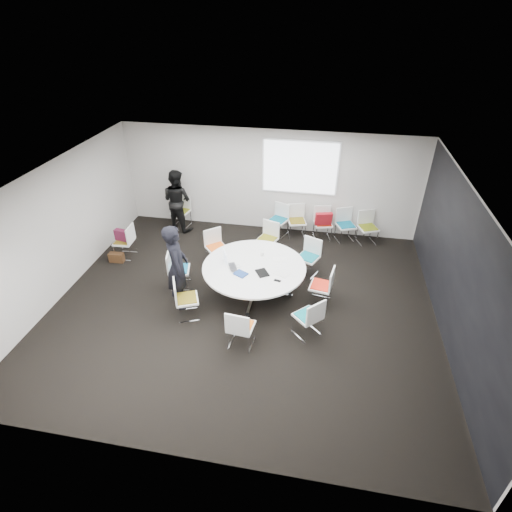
% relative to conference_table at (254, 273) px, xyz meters
% --- Properties ---
extents(room_shell, '(8.08, 7.08, 2.88)m').
position_rel_conference_table_xyz_m(room_shell, '(-0.06, -0.41, 0.86)').
color(room_shell, black).
rests_on(room_shell, ground).
extents(conference_table, '(2.21, 2.21, 0.73)m').
position_rel_conference_table_xyz_m(conference_table, '(0.00, 0.00, 0.00)').
color(conference_table, silver).
rests_on(conference_table, ground).
extents(projection_screen, '(1.90, 0.03, 1.35)m').
position_rel_conference_table_xyz_m(projection_screen, '(0.64, 3.05, 1.31)').
color(projection_screen, white).
rests_on(projection_screen, room_shell).
extents(chair_ring_a, '(0.52, 0.53, 0.88)m').
position_rel_conference_table_xyz_m(chair_ring_a, '(1.45, -0.06, -0.26)').
color(chair_ring_a, silver).
rests_on(chair_ring_a, ground).
extents(chair_ring_b, '(0.61, 0.60, 0.88)m').
position_rel_conference_table_xyz_m(chair_ring_b, '(1.10, 1.00, -0.26)').
color(chair_ring_b, silver).
rests_on(chair_ring_b, ground).
extents(chair_ring_c, '(0.58, 0.58, 0.88)m').
position_rel_conference_table_xyz_m(chair_ring_c, '(0.03, 1.64, -0.26)').
color(chair_ring_c, silver).
rests_on(chair_ring_c, ground).
extents(chair_ring_d, '(0.64, 0.64, 0.88)m').
position_rel_conference_table_xyz_m(chair_ring_d, '(-1.12, 1.03, -0.26)').
color(chair_ring_d, silver).
rests_on(chair_ring_d, ground).
extents(chair_ring_e, '(0.54, 0.55, 0.88)m').
position_rel_conference_table_xyz_m(chair_ring_e, '(-1.71, -0.03, -0.26)').
color(chair_ring_e, silver).
rests_on(chair_ring_e, ground).
extents(chair_ring_f, '(0.59, 0.60, 0.88)m').
position_rel_conference_table_xyz_m(chair_ring_f, '(-1.21, -0.99, -0.26)').
color(chair_ring_f, silver).
rests_on(chair_ring_f, ground).
extents(chair_ring_g, '(0.50, 0.49, 0.88)m').
position_rel_conference_table_xyz_m(chair_ring_g, '(0.05, -1.59, -0.26)').
color(chair_ring_g, silver).
rests_on(chair_ring_g, ground).
extents(chair_ring_h, '(0.64, 0.64, 0.88)m').
position_rel_conference_table_xyz_m(chair_ring_h, '(1.25, -1.07, -0.26)').
color(chair_ring_h, silver).
rests_on(chair_ring_h, ground).
extents(chair_back_a, '(0.60, 0.59, 0.88)m').
position_rel_conference_table_xyz_m(chair_back_a, '(0.16, 2.73, -0.26)').
color(chair_back_a, silver).
rests_on(chair_back_a, ground).
extents(chair_back_b, '(0.56, 0.55, 0.88)m').
position_rel_conference_table_xyz_m(chair_back_b, '(0.67, 2.75, -0.26)').
color(chair_back_b, silver).
rests_on(chair_back_b, ground).
extents(chair_back_c, '(0.55, 0.55, 0.88)m').
position_rel_conference_table_xyz_m(chair_back_c, '(1.37, 2.75, -0.26)').
color(chair_back_c, silver).
rests_on(chair_back_c, ground).
extents(chair_back_d, '(0.60, 0.59, 0.88)m').
position_rel_conference_table_xyz_m(chair_back_d, '(1.97, 2.75, -0.26)').
color(chair_back_d, silver).
rests_on(chair_back_d, ground).
extents(chair_back_e, '(0.59, 0.59, 0.88)m').
position_rel_conference_table_xyz_m(chair_back_e, '(2.55, 2.72, -0.26)').
color(chair_back_e, silver).
rests_on(chair_back_e, ground).
extents(chair_spare_left, '(0.47, 0.48, 0.88)m').
position_rel_conference_table_xyz_m(chair_spare_left, '(-3.46, 0.91, -0.26)').
color(chair_spare_left, silver).
rests_on(chair_spare_left, ground).
extents(chair_person_back, '(0.53, 0.52, 0.88)m').
position_rel_conference_table_xyz_m(chair_person_back, '(-2.64, 2.75, -0.26)').
color(chair_person_back, silver).
rests_on(chair_person_back, ground).
extents(person_main, '(0.67, 0.81, 1.88)m').
position_rel_conference_table_xyz_m(person_main, '(-1.48, -0.61, 0.40)').
color(person_main, black).
rests_on(person_main, ground).
extents(person_back, '(1.02, 0.91, 1.74)m').
position_rel_conference_table_xyz_m(person_back, '(-2.64, 2.59, 0.33)').
color(person_back, black).
rests_on(person_back, ground).
extents(laptop, '(0.35, 0.41, 0.03)m').
position_rel_conference_table_xyz_m(laptop, '(-0.39, -0.12, 0.20)').
color(laptop, '#333338').
rests_on(laptop, conference_table).
extents(laptop_lid, '(0.14, 0.28, 0.22)m').
position_rel_conference_table_xyz_m(laptop_lid, '(-0.65, 0.05, 0.32)').
color(laptop_lid, silver).
rests_on(laptop_lid, conference_table).
extents(notebook_black, '(0.34, 0.37, 0.02)m').
position_rel_conference_table_xyz_m(notebook_black, '(0.21, -0.23, 0.20)').
color(notebook_black, black).
rests_on(notebook_black, conference_table).
extents(tablet_folio, '(0.32, 0.30, 0.03)m').
position_rel_conference_table_xyz_m(tablet_folio, '(-0.22, -0.34, 0.20)').
color(tablet_folio, navy).
rests_on(tablet_folio, conference_table).
extents(papers_right, '(0.33, 0.26, 0.00)m').
position_rel_conference_table_xyz_m(papers_right, '(0.51, 0.36, 0.19)').
color(papers_right, white).
rests_on(papers_right, conference_table).
extents(papers_front, '(0.36, 0.31, 0.00)m').
position_rel_conference_table_xyz_m(papers_front, '(0.62, -0.17, 0.19)').
color(papers_front, silver).
rests_on(papers_front, conference_table).
extents(cup, '(0.08, 0.08, 0.09)m').
position_rel_conference_table_xyz_m(cup, '(0.10, 0.45, 0.24)').
color(cup, white).
rests_on(cup, conference_table).
extents(phone, '(0.15, 0.10, 0.01)m').
position_rel_conference_table_xyz_m(phone, '(0.56, -0.43, 0.20)').
color(phone, black).
rests_on(phone, conference_table).
extents(maroon_bag, '(0.42, 0.20, 0.28)m').
position_rel_conference_table_xyz_m(maroon_bag, '(-3.47, 0.91, 0.08)').
color(maroon_bag, '#56162F').
rests_on(maroon_bag, chair_spare_left).
extents(brown_bag, '(0.37, 0.18, 0.24)m').
position_rel_conference_table_xyz_m(brown_bag, '(-3.61, 0.64, -0.42)').
color(brown_bag, '#3F2614').
rests_on(brown_bag, ground).
extents(red_jacket, '(0.47, 0.27, 0.36)m').
position_rel_conference_table_xyz_m(red_jacket, '(1.37, 2.53, 0.16)').
color(red_jacket, maroon).
rests_on(red_jacket, chair_back_c).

